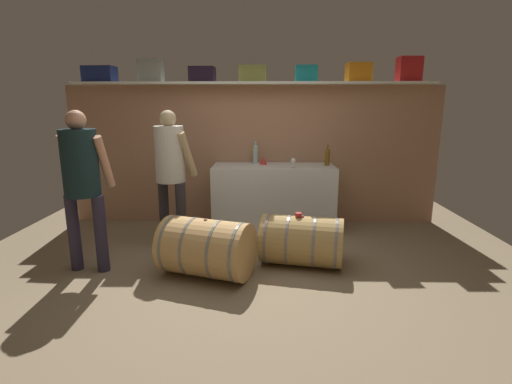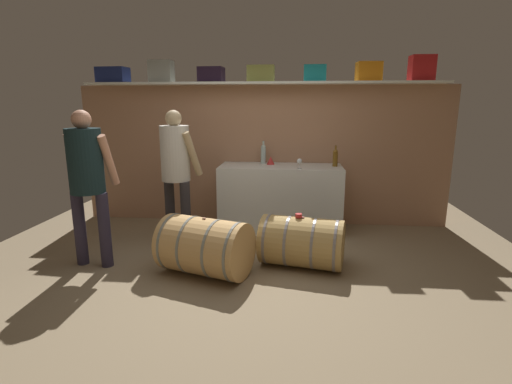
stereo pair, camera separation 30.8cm
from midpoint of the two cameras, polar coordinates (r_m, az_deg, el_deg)
ground_plane at (r=4.52m, az=1.18°, el=-10.07°), size 6.62×7.28×0.02m
back_wall_panel at (r=5.74m, az=2.44°, el=5.46°), size 5.42×0.10×2.03m
high_shelf_board at (r=5.55m, az=2.45°, el=15.86°), size 4.99×0.40×0.03m
toolcase_navy at (r=6.07m, az=-19.10°, el=16.11°), size 0.44×0.29×0.22m
toolcase_grey at (r=5.82m, az=-12.36°, el=17.11°), size 0.33×0.24×0.31m
toolcase_black at (r=5.64m, az=-5.04°, el=16.98°), size 0.35×0.28×0.21m
toolcase_olive at (r=5.56m, az=2.38°, el=17.18°), size 0.38×0.19×0.22m
toolcase_teal at (r=5.56m, az=10.40°, el=16.97°), size 0.31×0.24×0.22m
toolcase_orange at (r=5.66m, az=17.97°, el=16.65°), size 0.33×0.27×0.25m
toolcase_red at (r=5.84m, az=24.88°, el=16.36°), size 0.31×0.24×0.33m
work_cabinet at (r=5.44m, az=5.25°, el=-0.91°), size 1.70×0.66×0.92m
wine_bottle_amber at (r=5.40m, az=13.32°, el=5.03°), size 0.07×0.07×0.29m
wine_bottle_clear at (r=5.54m, az=2.70°, el=5.75°), size 0.07×0.07×0.32m
wine_glass at (r=5.13m, az=8.19°, el=4.50°), size 0.07×0.07×0.14m
red_funnel at (r=5.46m, az=3.81°, el=4.70°), size 0.11×0.11×0.11m
wine_barrel_near at (r=4.28m, az=8.92°, el=-7.38°), size 0.98×0.72×0.57m
wine_barrel_far at (r=4.06m, az=-5.43°, el=-8.08°), size 1.05×0.85×0.62m
tasting_cup at (r=4.19m, az=8.47°, el=-3.51°), size 0.07×0.07×0.04m
winemaker_pouring at (r=4.39m, az=-22.04°, el=2.66°), size 0.52×0.43×1.70m
visitor_tasting at (r=4.86m, az=-10.04°, el=4.21°), size 0.55×0.49×1.69m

